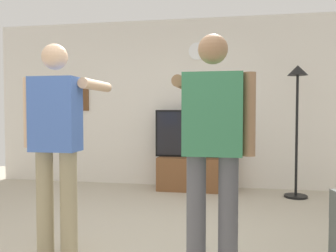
{
  "coord_description": "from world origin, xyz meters",
  "views": [
    {
      "loc": [
        0.78,
        -2.75,
        1.23
      ],
      "look_at": [
        0.07,
        1.2,
        1.05
      ],
      "focal_mm": 37.59,
      "sensor_mm": 36.0,
      "label": 1
    }
  ],
  "objects_px": {
    "television": "(195,134)",
    "tv_stand": "(195,174)",
    "person_standing_nearer_couch": "(212,142)",
    "framed_picture": "(71,96)",
    "wall_clock": "(197,51)",
    "person_standing_nearer_lamp": "(57,138)",
    "floor_lamp": "(297,103)"
  },
  "relations": [
    {
      "from": "tv_stand",
      "to": "person_standing_nearer_couch",
      "type": "distance_m",
      "value": 2.97
    },
    {
      "from": "person_standing_nearer_lamp",
      "to": "person_standing_nearer_couch",
      "type": "distance_m",
      "value": 1.3
    },
    {
      "from": "wall_clock",
      "to": "framed_picture",
      "type": "xyz_separation_m",
      "value": [
        -2.17,
        0.0,
        -0.7
      ]
    },
    {
      "from": "framed_picture",
      "to": "television",
      "type": "bearing_deg",
      "value": -6.55
    },
    {
      "from": "television",
      "to": "framed_picture",
      "type": "height_order",
      "value": "framed_picture"
    },
    {
      "from": "television",
      "to": "person_standing_nearer_couch",
      "type": "height_order",
      "value": "person_standing_nearer_couch"
    },
    {
      "from": "wall_clock",
      "to": "floor_lamp",
      "type": "relative_size",
      "value": 0.15
    },
    {
      "from": "wall_clock",
      "to": "person_standing_nearer_couch",
      "type": "relative_size",
      "value": 0.15
    },
    {
      "from": "tv_stand",
      "to": "wall_clock",
      "type": "relative_size",
      "value": 4.2
    },
    {
      "from": "tv_stand",
      "to": "wall_clock",
      "type": "bearing_deg",
      "value": 90.0
    },
    {
      "from": "wall_clock",
      "to": "television",
      "type": "bearing_deg",
      "value": -90.0
    },
    {
      "from": "wall_clock",
      "to": "framed_picture",
      "type": "height_order",
      "value": "wall_clock"
    },
    {
      "from": "floor_lamp",
      "to": "person_standing_nearer_lamp",
      "type": "bearing_deg",
      "value": -133.28
    },
    {
      "from": "person_standing_nearer_lamp",
      "to": "floor_lamp",
      "type": "bearing_deg",
      "value": 46.72
    },
    {
      "from": "tv_stand",
      "to": "framed_picture",
      "type": "xyz_separation_m",
      "value": [
        -2.17,
        0.3,
        1.22
      ]
    },
    {
      "from": "television",
      "to": "person_standing_nearer_lamp",
      "type": "height_order",
      "value": "person_standing_nearer_lamp"
    },
    {
      "from": "tv_stand",
      "to": "person_standing_nearer_couch",
      "type": "bearing_deg",
      "value": -81.81
    },
    {
      "from": "floor_lamp",
      "to": "person_standing_nearer_couch",
      "type": "height_order",
      "value": "floor_lamp"
    },
    {
      "from": "tv_stand",
      "to": "wall_clock",
      "type": "xyz_separation_m",
      "value": [
        -0.0,
        0.29,
        1.92
      ]
    },
    {
      "from": "television",
      "to": "tv_stand",
      "type": "bearing_deg",
      "value": -90.0
    },
    {
      "from": "tv_stand",
      "to": "person_standing_nearer_couch",
      "type": "xyz_separation_m",
      "value": [
        0.41,
        -2.85,
        0.75
      ]
    },
    {
      "from": "person_standing_nearer_lamp",
      "to": "person_standing_nearer_couch",
      "type": "height_order",
      "value": "person_standing_nearer_lamp"
    },
    {
      "from": "person_standing_nearer_couch",
      "to": "framed_picture",
      "type": "bearing_deg",
      "value": 129.35
    },
    {
      "from": "person_standing_nearer_lamp",
      "to": "wall_clock",
      "type": "bearing_deg",
      "value": 73.4
    },
    {
      "from": "wall_clock",
      "to": "framed_picture",
      "type": "bearing_deg",
      "value": 179.87
    },
    {
      "from": "wall_clock",
      "to": "person_standing_nearer_couch",
      "type": "distance_m",
      "value": 3.37
    },
    {
      "from": "television",
      "to": "framed_picture",
      "type": "xyz_separation_m",
      "value": [
        -2.17,
        0.25,
        0.6
      ]
    },
    {
      "from": "wall_clock",
      "to": "person_standing_nearer_lamp",
      "type": "relative_size",
      "value": 0.15
    },
    {
      "from": "person_standing_nearer_lamp",
      "to": "person_standing_nearer_couch",
      "type": "relative_size",
      "value": 1.01
    },
    {
      "from": "wall_clock",
      "to": "framed_picture",
      "type": "distance_m",
      "value": 2.28
    },
    {
      "from": "framed_picture",
      "to": "person_standing_nearer_couch",
      "type": "distance_m",
      "value": 4.09
    },
    {
      "from": "wall_clock",
      "to": "floor_lamp",
      "type": "height_order",
      "value": "wall_clock"
    }
  ]
}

